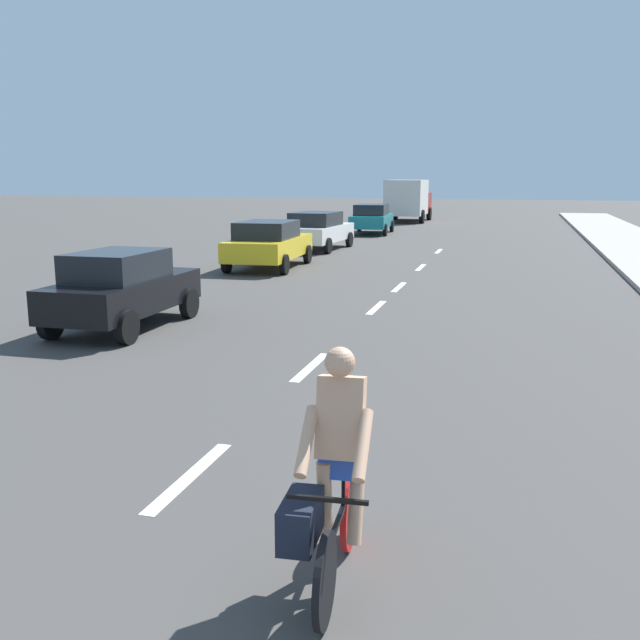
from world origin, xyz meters
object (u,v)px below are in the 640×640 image
at_px(cyclist, 331,480).
at_px(parked_car_yellow, 268,243).
at_px(parked_car_white, 317,230).
at_px(parked_car_teal, 372,218).
at_px(parked_car_black, 122,287).
at_px(delivery_truck, 408,199).

height_order(cyclist, parked_car_yellow, cyclist).
height_order(parked_car_white, parked_car_teal, same).
bearing_deg(cyclist, parked_car_teal, -83.23).
bearing_deg(parked_car_teal, parked_car_black, -93.13).
distance_m(parked_car_black, delivery_truck, 36.25).
distance_m(parked_car_yellow, delivery_truck, 26.38).
height_order(cyclist, parked_car_black, cyclist).
bearing_deg(parked_car_yellow, parked_car_teal, 85.57).
bearing_deg(cyclist, parked_car_black, -54.85).
bearing_deg(cyclist, parked_car_yellow, -73.17).
bearing_deg(parked_car_black, parked_car_white, 91.58).
bearing_deg(parked_car_white, parked_car_black, -85.27).
bearing_deg(delivery_truck, cyclist, -82.17).
bearing_deg(parked_car_black, delivery_truck, 89.30).
height_order(cyclist, parked_car_white, cyclist).
xyz_separation_m(parked_car_yellow, parked_car_white, (-0.11, 6.35, -0.00)).
xyz_separation_m(parked_car_yellow, delivery_truck, (0.68, 26.36, 0.66)).
distance_m(parked_car_black, parked_car_white, 16.24).
relative_size(parked_car_black, parked_car_teal, 0.86).
bearing_deg(parked_car_white, delivery_truck, 90.59).
bearing_deg(parked_car_yellow, parked_car_black, -90.47).
bearing_deg(delivery_truck, parked_car_yellow, -91.52).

